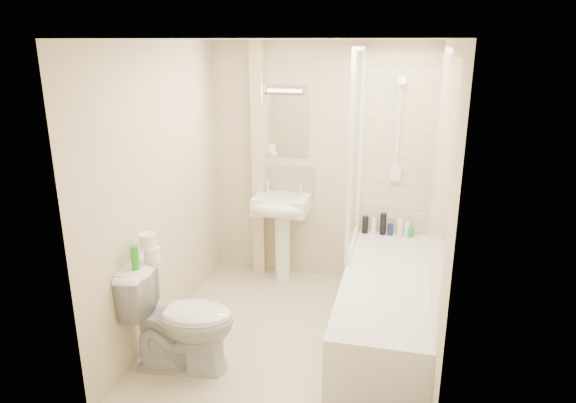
# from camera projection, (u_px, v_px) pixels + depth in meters

# --- Properties ---
(floor) EXTENTS (2.50, 2.50, 0.00)m
(floor) POSITION_uv_depth(u_px,v_px,m) (292.00, 337.00, 4.33)
(floor) COLOR beige
(floor) RESTS_ON ground
(wall_back) EXTENTS (2.20, 0.02, 2.40)m
(wall_back) POSITION_uv_depth(u_px,v_px,m) (320.00, 165.00, 5.13)
(wall_back) COLOR beige
(wall_back) RESTS_ON ground
(wall_left) EXTENTS (0.02, 2.50, 2.40)m
(wall_left) POSITION_uv_depth(u_px,v_px,m) (162.00, 192.00, 4.21)
(wall_left) COLOR beige
(wall_left) RESTS_ON ground
(wall_right) EXTENTS (0.02, 2.50, 2.40)m
(wall_right) POSITION_uv_depth(u_px,v_px,m) (439.00, 212.00, 3.73)
(wall_right) COLOR beige
(wall_right) RESTS_ON ground
(ceiling) EXTENTS (2.20, 2.50, 0.02)m
(ceiling) POSITION_uv_depth(u_px,v_px,m) (292.00, 39.00, 3.61)
(ceiling) COLOR white
(ceiling) RESTS_ON wall_back
(tile_back) EXTENTS (0.70, 0.01, 1.75)m
(tile_back) POSITION_uv_depth(u_px,v_px,m) (398.00, 146.00, 4.89)
(tile_back) COLOR beige
(tile_back) RESTS_ON wall_back
(tile_right) EXTENTS (0.01, 2.10, 1.75)m
(tile_right) POSITION_uv_depth(u_px,v_px,m) (439.00, 175.00, 3.85)
(tile_right) COLOR beige
(tile_right) RESTS_ON wall_right
(pipe_boxing) EXTENTS (0.12, 0.12, 2.40)m
(pipe_boxing) POSITION_uv_depth(u_px,v_px,m) (259.00, 163.00, 5.21)
(pipe_boxing) COLOR beige
(pipe_boxing) RESTS_ON ground
(splashback) EXTENTS (0.60, 0.02, 0.30)m
(splashback) POSITION_uv_depth(u_px,v_px,m) (286.00, 180.00, 5.25)
(splashback) COLOR beige
(splashback) RESTS_ON wall_back
(mirror) EXTENTS (0.46, 0.01, 0.60)m
(mirror) POSITION_uv_depth(u_px,v_px,m) (286.00, 126.00, 5.08)
(mirror) COLOR white
(mirror) RESTS_ON wall_back
(strip_light) EXTENTS (0.42, 0.07, 0.07)m
(strip_light) POSITION_uv_depth(u_px,v_px,m) (285.00, 88.00, 4.95)
(strip_light) COLOR silver
(strip_light) RESTS_ON wall_back
(bathtub) EXTENTS (0.70, 2.10, 0.55)m
(bathtub) POSITION_uv_depth(u_px,v_px,m) (385.00, 305.00, 4.27)
(bathtub) COLOR white
(bathtub) RESTS_ON ground
(shower_screen) EXTENTS (0.04, 0.92, 1.80)m
(shower_screen) POSITION_uv_depth(u_px,v_px,m) (356.00, 151.00, 4.55)
(shower_screen) COLOR white
(shower_screen) RESTS_ON bathtub
(shower_fixture) EXTENTS (0.10, 0.16, 0.99)m
(shower_fixture) POSITION_uv_depth(u_px,v_px,m) (398.00, 135.00, 4.81)
(shower_fixture) COLOR white
(shower_fixture) RESTS_ON wall_back
(pedestal_sink) EXTENTS (0.54, 0.49, 1.03)m
(pedestal_sink) POSITION_uv_depth(u_px,v_px,m) (281.00, 215.00, 5.13)
(pedestal_sink) COLOR white
(pedestal_sink) RESTS_ON ground
(bottle_black_a) EXTENTS (0.06, 0.06, 0.17)m
(bottle_black_a) POSITION_uv_depth(u_px,v_px,m) (365.00, 225.00, 5.11)
(bottle_black_a) COLOR black
(bottle_black_a) RESTS_ON bathtub
(bottle_white_a) EXTENTS (0.05, 0.05, 0.16)m
(bottle_white_a) POSITION_uv_depth(u_px,v_px,m) (374.00, 226.00, 5.09)
(bottle_white_a) COLOR white
(bottle_white_a) RESTS_ON bathtub
(bottle_black_b) EXTENTS (0.06, 0.06, 0.22)m
(bottle_black_b) POSITION_uv_depth(u_px,v_px,m) (383.00, 224.00, 5.07)
(bottle_black_b) COLOR black
(bottle_black_b) RESTS_ON bathtub
(bottle_blue) EXTENTS (0.05, 0.05, 0.11)m
(bottle_blue) POSITION_uv_depth(u_px,v_px,m) (390.00, 229.00, 5.06)
(bottle_blue) COLOR navy
(bottle_blue) RESTS_ON bathtub
(bottle_cream) EXTENTS (0.06, 0.06, 0.17)m
(bottle_cream) POSITION_uv_depth(u_px,v_px,m) (400.00, 228.00, 5.04)
(bottle_cream) COLOR #F6E8BE
(bottle_cream) RESTS_ON bathtub
(bottle_white_b) EXTENTS (0.06, 0.06, 0.15)m
(bottle_white_b) POSITION_uv_depth(u_px,v_px,m) (407.00, 229.00, 5.02)
(bottle_white_b) COLOR white
(bottle_white_b) RESTS_ON bathtub
(bottle_green) EXTENTS (0.07, 0.07, 0.09)m
(bottle_green) POSITION_uv_depth(u_px,v_px,m) (410.00, 232.00, 5.03)
(bottle_green) COLOR green
(bottle_green) RESTS_ON bathtub
(toilet) EXTENTS (0.63, 0.90, 0.82)m
(toilet) POSITION_uv_depth(u_px,v_px,m) (181.00, 318.00, 3.83)
(toilet) COLOR white
(toilet) RESTS_ON ground
(toilet_roll_lower) EXTENTS (0.12, 0.12, 0.11)m
(toilet_roll_lower) POSITION_uv_depth(u_px,v_px,m) (152.00, 255.00, 3.80)
(toilet_roll_lower) COLOR white
(toilet_roll_lower) RESTS_ON toilet
(toilet_roll_upper) EXTENTS (0.12, 0.12, 0.11)m
(toilet_roll_upper) POSITION_uv_depth(u_px,v_px,m) (147.00, 241.00, 3.78)
(toilet_roll_upper) COLOR white
(toilet_roll_upper) RESTS_ON toilet_roll_lower
(green_bottle) EXTENTS (0.06, 0.06, 0.18)m
(green_bottle) POSITION_uv_depth(u_px,v_px,m) (135.00, 258.00, 3.66)
(green_bottle) COLOR green
(green_bottle) RESTS_ON toilet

